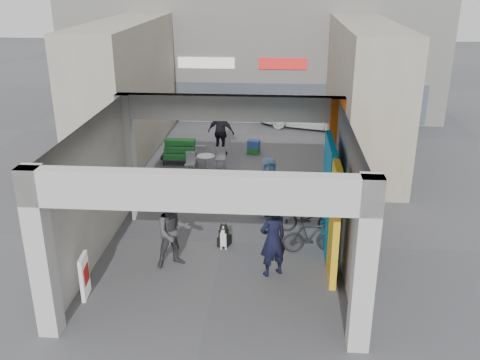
# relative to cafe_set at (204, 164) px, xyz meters

# --- Properties ---
(ground) EXTENTS (90.00, 90.00, 0.00)m
(ground) POSITION_rel_cafe_set_xyz_m (1.23, -5.34, -0.29)
(ground) COLOR #4F4F53
(ground) RESTS_ON ground
(arcade_canopy) EXTENTS (6.40, 6.45, 6.40)m
(arcade_canopy) POSITION_rel_cafe_set_xyz_m (1.77, -6.16, 2.02)
(arcade_canopy) COLOR #B5B5B0
(arcade_canopy) RESTS_ON ground
(far_building) EXTENTS (18.00, 4.08, 8.00)m
(far_building) POSITION_rel_cafe_set_xyz_m (1.23, 8.65, 3.71)
(far_building) COLOR silver
(far_building) RESTS_ON ground
(plaza_bldg_left) EXTENTS (2.00, 9.00, 5.00)m
(plaza_bldg_left) POSITION_rel_cafe_set_xyz_m (-3.27, 2.16, 2.21)
(plaza_bldg_left) COLOR #A69D8A
(plaza_bldg_left) RESTS_ON ground
(plaza_bldg_right) EXTENTS (2.00, 9.00, 5.00)m
(plaza_bldg_right) POSITION_rel_cafe_set_xyz_m (5.73, 2.16, 2.21)
(plaza_bldg_right) COLOR #A69D8A
(plaza_bldg_right) RESTS_ON ground
(bollard_left) EXTENTS (0.09, 0.09, 0.90)m
(bollard_left) POSITION_rel_cafe_set_xyz_m (-0.23, -2.82, 0.16)
(bollard_left) COLOR #94969C
(bollard_left) RESTS_ON ground
(bollard_center) EXTENTS (0.09, 0.09, 0.91)m
(bollard_center) POSITION_rel_cafe_set_xyz_m (1.25, -2.88, 0.17)
(bollard_center) COLOR #94969C
(bollard_center) RESTS_ON ground
(bollard_right) EXTENTS (0.09, 0.09, 0.98)m
(bollard_right) POSITION_rel_cafe_set_xyz_m (2.93, -2.92, 0.21)
(bollard_right) COLOR #94969C
(bollard_right) RESTS_ON ground
(advert_board_near) EXTENTS (0.15, 0.56, 1.00)m
(advert_board_near) POSITION_rel_cafe_set_xyz_m (-1.51, -8.07, 0.22)
(advert_board_near) COLOR silver
(advert_board_near) RESTS_ON ground
(advert_board_far) EXTENTS (0.16, 0.56, 1.00)m
(advert_board_far) POSITION_rel_cafe_set_xyz_m (-1.51, -3.91, 0.22)
(advert_board_far) COLOR silver
(advert_board_far) RESTS_ON ground
(cafe_set) EXTENTS (1.33, 1.08, 0.81)m
(cafe_set) POSITION_rel_cafe_set_xyz_m (0.00, 0.00, 0.00)
(cafe_set) COLOR #B2B2B8
(cafe_set) RESTS_ON ground
(produce_stand) EXTENTS (1.33, 0.72, 0.88)m
(produce_stand) POSITION_rel_cafe_set_xyz_m (-1.02, 0.76, 0.06)
(produce_stand) COLOR black
(produce_stand) RESTS_ON ground
(crate_stack) EXTENTS (0.52, 0.45, 0.56)m
(crate_stack) POSITION_rel_cafe_set_xyz_m (1.67, 2.06, -0.01)
(crate_stack) COLOR #195922
(crate_stack) RESTS_ON ground
(border_collie) EXTENTS (0.26, 0.52, 0.71)m
(border_collie) POSITION_rel_cafe_set_xyz_m (1.29, -5.59, -0.00)
(border_collie) COLOR black
(border_collie) RESTS_ON ground
(man_with_dog) EXTENTS (0.80, 0.72, 1.84)m
(man_with_dog) POSITION_rel_cafe_set_xyz_m (2.56, -6.84, 0.64)
(man_with_dog) COLOR black
(man_with_dog) RESTS_ON ground
(man_back_turned) EXTENTS (1.09, 1.01, 1.79)m
(man_back_turned) POSITION_rel_cafe_set_xyz_m (0.18, -6.59, 0.61)
(man_back_turned) COLOR #3C3C3E
(man_back_turned) RESTS_ON ground
(man_elderly) EXTENTS (0.95, 0.70, 1.77)m
(man_elderly) POSITION_rel_cafe_set_xyz_m (2.37, -3.50, 0.60)
(man_elderly) COLOR #6084BA
(man_elderly) RESTS_ON ground
(man_crates) EXTENTS (1.16, 0.75, 1.84)m
(man_crates) POSITION_rel_cafe_set_xyz_m (0.42, 1.82, 0.64)
(man_crates) COLOR black
(man_crates) RESTS_ON ground
(bicycle_front) EXTENTS (1.74, 0.66, 0.90)m
(bicycle_front) POSITION_rel_cafe_set_xyz_m (3.48, -4.57, 0.17)
(bicycle_front) COLOR black
(bicycle_front) RESTS_ON ground
(bicycle_rear) EXTENTS (1.53, 0.61, 0.89)m
(bicycle_rear) POSITION_rel_cafe_set_xyz_m (3.53, -5.69, 0.16)
(bicycle_rear) COLOR black
(bicycle_rear) RESTS_ON ground
(white_van) EXTENTS (4.37, 2.73, 1.39)m
(white_van) POSITION_rel_cafe_set_xyz_m (3.87, 6.07, 0.41)
(white_van) COLOR silver
(white_van) RESTS_ON ground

